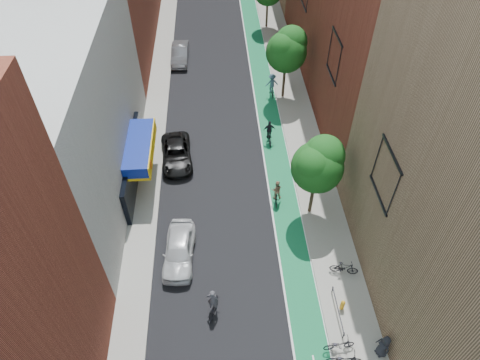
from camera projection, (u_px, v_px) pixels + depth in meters
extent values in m
plane|color=black|center=(239.00, 360.00, 22.86)|extent=(160.00, 160.00, 0.00)
cube|color=#126546|center=(263.00, 86.00, 41.16)|extent=(2.00, 68.00, 0.01)
cube|color=gray|center=(159.00, 89.00, 40.65)|extent=(2.00, 68.00, 0.15)
cube|color=gray|center=(289.00, 84.00, 41.22)|extent=(3.00, 68.00, 0.15)
cube|color=silver|center=(57.00, 118.00, 27.82)|extent=(8.00, 20.00, 12.00)
cylinder|color=#332619|center=(312.00, 196.00, 28.90)|extent=(0.24, 0.24, 3.30)
sphere|color=#124513|center=(317.00, 167.00, 26.95)|extent=(3.36, 3.36, 3.36)
sphere|color=#124513|center=(324.00, 155.00, 26.66)|extent=(2.64, 2.64, 2.64)
sphere|color=#124513|center=(314.00, 165.00, 26.38)|extent=(2.40, 2.40, 2.40)
cylinder|color=#332619|center=(284.00, 81.00, 38.60)|extent=(0.24, 0.24, 3.47)
sphere|color=#124513|center=(286.00, 52.00, 36.55)|extent=(3.53, 3.53, 3.53)
sphere|color=#124513|center=(291.00, 42.00, 36.23)|extent=(2.77, 2.77, 2.77)
sphere|color=#124513|center=(284.00, 48.00, 35.97)|extent=(2.52, 2.52, 2.52)
cylinder|color=#332619|center=(267.00, 14.00, 48.46)|extent=(0.24, 0.24, 3.19)
imported|color=silver|center=(179.00, 250.00, 26.89)|extent=(2.15, 4.71, 1.57)
imported|color=black|center=(177.00, 154.00, 33.31)|extent=(2.71, 5.13, 1.37)
imported|color=gray|center=(180.00, 54.00, 43.87)|extent=(1.77, 4.71, 1.54)
imported|color=black|center=(213.00, 308.00, 24.46)|extent=(1.04, 1.90, 0.95)
imported|color=#47464D|center=(213.00, 300.00, 23.99)|extent=(0.73, 0.57, 1.77)
imported|color=black|center=(276.00, 197.00, 30.41)|extent=(0.61, 1.69, 0.99)
imported|color=#977458|center=(277.00, 190.00, 30.02)|extent=(0.82, 0.66, 1.58)
imported|color=black|center=(269.00, 137.00, 35.03)|extent=(0.70, 1.90, 0.99)
imported|color=black|center=(269.00, 130.00, 34.62)|extent=(0.97, 0.42, 1.64)
imported|color=black|center=(272.00, 91.00, 39.74)|extent=(0.63, 1.60, 0.93)
imported|color=#3D596E|center=(272.00, 83.00, 39.24)|extent=(1.24, 0.81, 1.80)
imported|color=black|center=(344.00, 359.00, 22.25)|extent=(1.93, 0.80, 0.99)
imported|color=black|center=(344.00, 268.00, 26.09)|extent=(1.81, 0.89, 1.05)
imported|color=black|center=(339.00, 345.00, 22.84)|extent=(1.76, 0.73, 0.90)
imported|color=black|center=(384.00, 346.00, 22.36)|extent=(0.80, 0.98, 1.74)
cylinder|color=gold|center=(342.00, 306.00, 24.61)|extent=(0.24, 0.24, 0.55)
sphere|color=gold|center=(343.00, 303.00, 24.36)|extent=(0.26, 0.26, 0.26)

